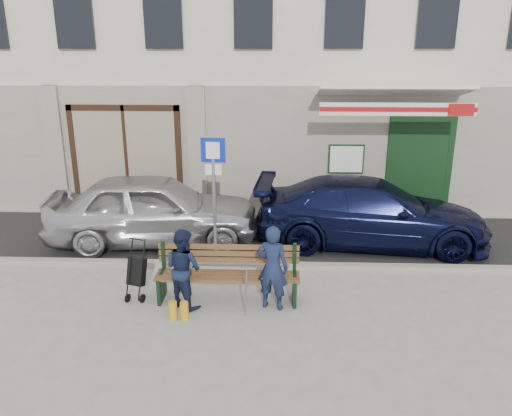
# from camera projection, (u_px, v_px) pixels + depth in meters

# --- Properties ---
(ground) EXTENTS (80.00, 80.00, 0.00)m
(ground) POSITION_uv_depth(u_px,v_px,m) (240.00, 306.00, 8.24)
(ground) COLOR #9E9991
(ground) RESTS_ON ground
(asphalt_lane) EXTENTS (60.00, 3.20, 0.01)m
(asphalt_lane) POSITION_uv_depth(u_px,v_px,m) (250.00, 238.00, 11.18)
(asphalt_lane) COLOR #282828
(asphalt_lane) RESTS_ON ground
(curb) EXTENTS (60.00, 0.18, 0.12)m
(curb) POSITION_uv_depth(u_px,v_px,m) (246.00, 265.00, 9.65)
(curb) COLOR #9E9384
(curb) RESTS_ON ground
(building) EXTENTS (20.00, 8.27, 10.00)m
(building) POSITION_uv_depth(u_px,v_px,m) (259.00, 16.00, 14.75)
(building) COLOR beige
(building) RESTS_ON ground
(car_silver) EXTENTS (4.67, 2.26, 1.54)m
(car_silver) POSITION_uv_depth(u_px,v_px,m) (154.00, 209.00, 10.73)
(car_silver) COLOR #BBBBC0
(car_silver) RESTS_ON ground
(car_navy) EXTENTS (5.05, 2.38, 1.42)m
(car_navy) POSITION_uv_depth(u_px,v_px,m) (371.00, 212.00, 10.69)
(car_navy) COLOR black
(car_navy) RESTS_ON ground
(parking_sign) EXTENTS (0.46, 0.09, 2.49)m
(parking_sign) POSITION_uv_depth(u_px,v_px,m) (214.00, 182.00, 9.44)
(parking_sign) COLOR gray
(parking_sign) RESTS_ON ground
(bench) EXTENTS (2.40, 1.17, 0.98)m
(bench) POSITION_uv_depth(u_px,v_px,m) (225.00, 275.00, 8.32)
(bench) COLOR brown
(bench) RESTS_ON ground
(man) EXTENTS (0.59, 0.47, 1.43)m
(man) POSITION_uv_depth(u_px,v_px,m) (273.00, 268.00, 8.00)
(man) COLOR #161F3D
(man) RESTS_ON ground
(woman) EXTENTS (0.82, 0.79, 1.34)m
(woman) POSITION_uv_depth(u_px,v_px,m) (183.00, 268.00, 8.09)
(woman) COLOR #131C35
(woman) RESTS_ON ground
(stroller) EXTENTS (0.36, 0.46, 1.02)m
(stroller) POSITION_uv_depth(u_px,v_px,m) (137.00, 273.00, 8.43)
(stroller) COLOR black
(stroller) RESTS_ON ground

